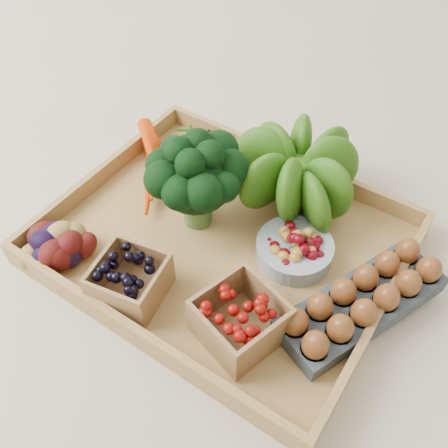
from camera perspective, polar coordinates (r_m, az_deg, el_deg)
The scene contains 10 objects.
ground at distance 0.84m, azimuth 0.00°, elevation -2.71°, with size 4.00×4.00×0.00m, color beige.
tray at distance 0.84m, azimuth 0.00°, elevation -2.38°, with size 0.55×0.45×0.01m, color #B08649.
carrots at distance 0.95m, azimuth -8.24°, elevation 7.15°, with size 0.19×0.13×0.04m, color #CC2F00, non-canonical shape.
lettuce at distance 0.86m, azimuth 8.50°, elevation 6.46°, with size 0.15×0.15×0.15m, color #1D4A0B.
broccoli at distance 0.82m, azimuth -3.16°, elevation 3.44°, with size 0.16×0.16×0.13m, color black, non-canonical shape.
cherry_bowl at distance 0.81m, azimuth 8.03°, elevation -2.96°, with size 0.12×0.12×0.03m, color #8C9EA5.
egg_carton at distance 0.77m, azimuth 15.38°, elevation -8.91°, with size 0.09×0.27×0.03m, color #3C464D.
potatoes at distance 0.83m, azimuth -18.62°, elevation -1.98°, with size 0.13×0.13×0.07m, color #3C0B09, non-canonical shape.
punnet_blackberry at distance 0.76m, azimuth -10.68°, elevation -6.35°, with size 0.10×0.10×0.07m, color black.
punnet_raspberry at distance 0.70m, azimuth 1.85°, elevation -10.86°, with size 0.11×0.11×0.07m, color #6E0804.
Camera 1 is at (0.30, -0.44, 0.66)m, focal length 40.00 mm.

